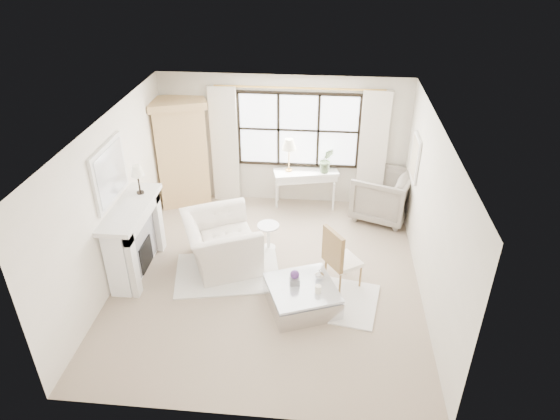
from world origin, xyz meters
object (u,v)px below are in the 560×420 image
at_px(console_table, 305,188).
at_px(club_armchair, 221,242).
at_px(coffee_table, 302,296).
at_px(armoire, 181,152).

bearing_deg(console_table, club_armchair, -134.63).
relative_size(console_table, coffee_table, 1.06).
bearing_deg(club_armchair, coffee_table, -147.81).
distance_m(armoire, club_armchair, 2.56).
xyz_separation_m(club_armchair, coffee_table, (1.46, -0.99, -0.26)).
height_order(console_table, club_armchair, club_armchair).
distance_m(club_armchair, coffee_table, 1.78).
bearing_deg(armoire, coffee_table, -69.86).
distance_m(console_table, coffee_table, 3.20).
xyz_separation_m(armoire, club_armchair, (1.21, -2.15, -0.70)).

